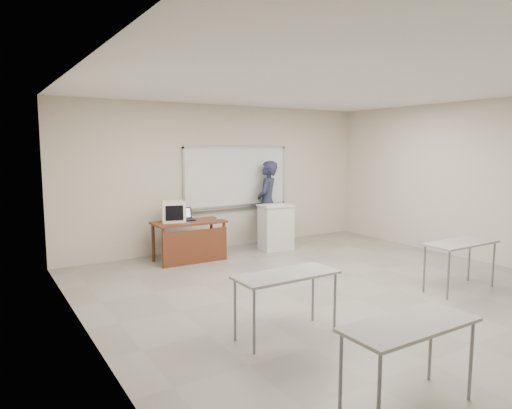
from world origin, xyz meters
TOP-DOWN VIEW (x-y plane):
  - floor at (0.00, 0.00)m, footprint 7.00×8.00m
  - whiteboard at (0.30, 3.97)m, footprint 2.48×0.10m
  - student_desks at (-0.00, -1.35)m, footprint 4.40×2.20m
  - instructor_desk at (-1.12, 3.19)m, footprint 1.33×0.66m
  - podium at (0.80, 3.20)m, footprint 0.67×0.49m
  - crt_monitor at (-1.37, 3.43)m, footprint 0.42×0.47m
  - laptop at (-1.13, 3.45)m, footprint 0.32×0.29m
  - mouse at (-0.57, 3.15)m, footprint 0.10×0.07m
  - keyboard at (0.65, 3.08)m, footprint 0.41×0.15m
  - presenter at (0.95, 3.75)m, footprint 0.79×0.77m

SIDE VIEW (x-z plane):
  - floor at x=0.00m, z-range -0.01..0.00m
  - podium at x=0.80m, z-range 0.00..0.95m
  - instructor_desk at x=-1.12m, z-range 0.15..0.90m
  - student_desks at x=0.00m, z-range 0.31..1.04m
  - mouse at x=-0.57m, z-range 0.75..0.79m
  - laptop at x=-1.13m, z-range 0.69..0.92m
  - presenter at x=0.95m, z-range 0.00..1.83m
  - crt_monitor at x=-1.37m, z-range 0.74..1.14m
  - keyboard at x=0.65m, z-range 0.94..0.96m
  - whiteboard at x=0.30m, z-range 0.83..2.14m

